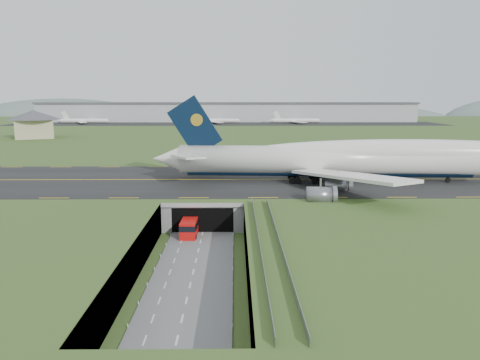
{
  "coord_description": "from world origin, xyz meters",
  "views": [
    {
      "loc": [
        6.36,
        -79.84,
        26.26
      ],
      "look_at": [
        7.38,
        20.0,
        8.35
      ],
      "focal_mm": 35.0,
      "sensor_mm": 36.0,
      "label": 1
    }
  ],
  "objects": [
    {
      "name": "distant_hills",
      "position": [
        64.38,
        430.0,
        -4.0
      ],
      "size": [
        700.0,
        91.0,
        60.0
      ],
      "color": "slate",
      "rests_on": "ground"
    },
    {
      "name": "jumbo_jet",
      "position": [
        35.69,
        29.62,
        11.71
      ],
      "size": [
        101.31,
        63.84,
        21.15
      ],
      "rotation": [
        0.0,
        0.0,
        -0.06
      ],
      "color": "white",
      "rests_on": "ground"
    },
    {
      "name": "airfield_deck",
      "position": [
        0.0,
        0.0,
        3.0
      ],
      "size": [
        800.0,
        800.0,
        6.0
      ],
      "primitive_type": "cube",
      "color": "gray",
      "rests_on": "ground"
    },
    {
      "name": "guideway",
      "position": [
        11.0,
        -19.11,
        5.32
      ],
      "size": [
        3.0,
        53.0,
        7.05
      ],
      "color": "#A8A8A3",
      "rests_on": "ground"
    },
    {
      "name": "service_building",
      "position": [
        -91.94,
        150.49,
        14.09
      ],
      "size": [
        32.67,
        32.67,
        13.66
      ],
      "rotation": [
        0.0,
        0.0,
        0.39
      ],
      "color": "#C0B58B",
      "rests_on": "ground"
    },
    {
      "name": "cargo_terminal",
      "position": [
        -0.2,
        299.41,
        13.96
      ],
      "size": [
        320.0,
        67.0,
        15.6
      ],
      "color": "#B2B2B2",
      "rests_on": "ground"
    },
    {
      "name": "ground",
      "position": [
        0.0,
        0.0,
        0.0
      ],
      "size": [
        900.0,
        900.0,
        0.0
      ],
      "primitive_type": "plane",
      "color": "#365522",
      "rests_on": "ground"
    },
    {
      "name": "trench_road",
      "position": [
        0.0,
        -7.5,
        0.1
      ],
      "size": [
        12.0,
        75.0,
        0.2
      ],
      "primitive_type": "cube",
      "color": "slate",
      "rests_on": "ground"
    },
    {
      "name": "taxiway",
      "position": [
        0.0,
        33.0,
        6.09
      ],
      "size": [
        800.0,
        44.0,
        0.18
      ],
      "primitive_type": "cube",
      "color": "black",
      "rests_on": "airfield_deck"
    },
    {
      "name": "shuttle_tram",
      "position": [
        -2.35,
        6.22,
        1.77
      ],
      "size": [
        3.24,
        8.0,
        3.22
      ],
      "rotation": [
        0.0,
        0.0,
        -0.03
      ],
      "color": "red",
      "rests_on": "ground"
    },
    {
      "name": "tunnel_portal",
      "position": [
        0.0,
        16.71,
        3.33
      ],
      "size": [
        17.0,
        22.3,
        6.0
      ],
      "color": "gray",
      "rests_on": "ground"
    }
  ]
}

